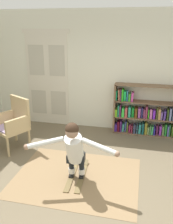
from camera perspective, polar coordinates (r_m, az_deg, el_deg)
The scene contains 8 objects.
ground_plane at distance 4.23m, azimuth -1.54°, elevation -17.01°, with size 7.20×7.20×0.00m, color brown.
back_wall at distance 6.04m, azimuth 4.60°, elevation 9.32°, with size 6.00×0.10×2.90m, color silver.
double_door at distance 6.43m, azimuth -9.08°, elevation 7.76°, with size 1.22×0.05×2.45m.
rug at distance 4.45m, azimuth -2.31°, elevation -14.89°, with size 2.15×1.69×0.01m, color #8B6F4D.
bookshelf at distance 6.03m, azimuth 13.93°, elevation -0.72°, with size 1.70×0.30×1.22m.
wicker_chair at distance 5.41m, azimuth -16.74°, elevation -2.31°, with size 0.81×0.81×1.10m.
skis_pair at distance 4.47m, azimuth -2.23°, elevation -14.46°, with size 0.34×0.97×0.07m.
person_skier at distance 3.96m, azimuth -2.91°, elevation -8.33°, with size 1.48×0.63×1.08m.
Camera 1 is at (0.87, -3.28, 2.53)m, focal length 39.05 mm.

